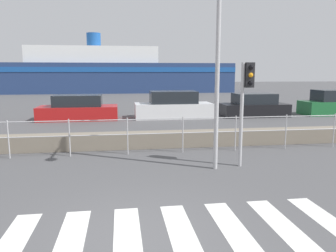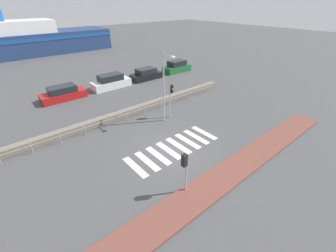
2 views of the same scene
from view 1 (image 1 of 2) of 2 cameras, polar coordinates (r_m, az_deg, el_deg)
ground_plane at (r=5.61m, az=-5.57°, el=-18.96°), size 160.00×160.00×0.00m
crosswalk at (r=5.63m, az=-2.23°, el=-18.78°), size 6.75×2.40×0.01m
seawall at (r=11.60m, az=-7.13°, el=-2.50°), size 24.30×0.55×0.56m
harbor_fence at (r=10.64m, az=-7.08°, el=-0.79°), size 21.91×0.04×1.20m
traffic_light_far at (r=9.34m, az=13.44°, el=5.95°), size 0.34×0.32×2.91m
streetlamp at (r=8.69m, az=9.27°, el=15.23°), size 0.32×1.31×5.67m
ferry_boat at (r=44.64m, az=-9.03°, el=9.07°), size 28.89×7.71×7.61m
parked_car_red at (r=19.05m, az=-15.36°, el=2.85°), size 4.35×1.77×1.39m
parked_car_white at (r=19.14m, az=0.92°, el=3.42°), size 4.45×1.74×1.56m
parked_car_black at (r=20.52m, az=14.71°, el=3.31°), size 4.00×1.76×1.38m
parked_car_green at (r=23.10m, az=26.95°, el=3.43°), size 4.08×1.70×1.55m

